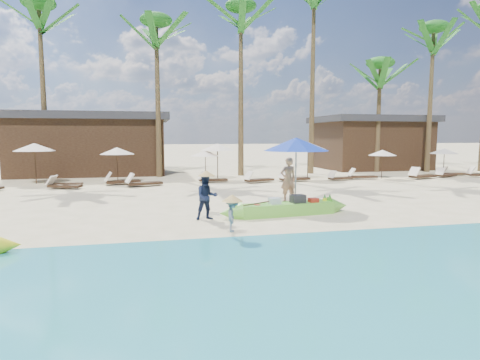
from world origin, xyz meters
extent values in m
plane|color=#F9E3B8|center=(0.00, 0.00, 0.00)|extent=(240.00, 240.00, 0.00)
cube|color=tan|center=(0.00, -5.00, 0.00)|extent=(240.00, 4.50, 0.01)
cube|color=#68C33B|center=(0.61, 0.08, 0.20)|extent=(3.41, 1.06, 0.40)
cube|color=white|center=(0.61, 0.08, 0.22)|extent=(2.93, 0.81, 0.18)
cube|color=#262628|center=(1.03, 0.13, 0.50)|extent=(0.51, 0.42, 0.37)
cube|color=silver|center=(0.18, 0.09, 0.46)|extent=(0.40, 0.36, 0.30)
cube|color=#B32917|center=(1.62, 0.14, 0.43)|extent=(0.34, 0.30, 0.23)
cylinder|color=#B32917|center=(-0.45, 0.02, 0.36)|extent=(0.23, 0.23, 0.10)
cylinder|color=#262628|center=(-0.70, -0.11, 0.35)|extent=(0.21, 0.21, 0.08)
sphere|color=tan|center=(-1.02, -0.09, 0.41)|extent=(0.19, 0.19, 0.19)
cylinder|color=#FFF420|center=(2.13, 0.33, 0.41)|extent=(0.15, 0.15, 0.19)
cylinder|color=#FFF420|center=(2.34, 0.36, 0.41)|extent=(0.15, 0.15, 0.19)
imported|color=tan|center=(1.60, 2.74, 0.92)|extent=(0.69, 0.48, 1.84)
imported|color=#141D37|center=(-2.17, -0.09, 0.74)|extent=(0.78, 0.63, 1.49)
imported|color=gray|center=(-1.84, -2.59, 0.62)|extent=(0.44, 0.62, 0.87)
cylinder|color=#99999E|center=(1.45, 1.47, 1.29)|extent=(0.06, 0.06, 2.58)
cone|color=#1230A8|center=(1.45, 1.47, 2.40)|extent=(2.46, 2.46, 0.50)
cylinder|color=#3A2817|center=(-10.31, 11.87, 1.12)|extent=(0.06, 0.06, 2.24)
cone|color=white|center=(-10.31, 11.87, 2.08)|extent=(2.24, 2.24, 0.45)
cube|color=#3A2817|center=(-8.32, 10.15, 0.14)|extent=(1.55, 0.55, 0.11)
cube|color=white|center=(-8.99, 10.17, 0.41)|extent=(0.36, 0.51, 0.45)
cylinder|color=#3A2817|center=(-5.79, 11.35, 1.00)|extent=(0.05, 0.05, 1.99)
cone|color=white|center=(-5.79, 11.35, 1.85)|extent=(1.99, 1.99, 0.40)
cube|color=#3A2817|center=(-8.25, 9.08, 0.15)|extent=(1.74, 1.06, 0.12)
cube|color=white|center=(-8.94, 9.32, 0.44)|extent=(0.53, 0.63, 0.48)
cube|color=#3A2817|center=(-5.43, 10.31, 0.16)|extent=(1.91, 0.92, 0.13)
cube|color=white|center=(-6.23, 10.16, 0.48)|extent=(0.51, 0.66, 0.53)
cylinder|color=#3A2817|center=(-0.66, 11.33, 0.90)|extent=(0.05, 0.05, 1.80)
cone|color=white|center=(-0.66, 11.33, 1.68)|extent=(1.80, 1.80, 0.36)
cube|color=#3A2817|center=(-4.25, 9.26, 0.16)|extent=(1.93, 1.10, 0.13)
cube|color=white|center=(-5.02, 9.03, 0.49)|extent=(0.57, 0.69, 0.54)
cylinder|color=#3A2817|center=(0.15, 11.74, 1.09)|extent=(0.05, 0.05, 2.18)
cone|color=white|center=(0.15, 11.74, 2.03)|extent=(2.18, 2.18, 0.44)
cube|color=#3A2817|center=(-0.35, 10.31, 0.14)|extent=(1.65, 0.62, 0.11)
cube|color=white|center=(-1.06, 10.27, 0.43)|extent=(0.39, 0.55, 0.47)
cube|color=#3A2817|center=(2.28, 9.63, 0.15)|extent=(1.83, 1.09, 0.12)
cube|color=white|center=(1.55, 9.38, 0.46)|extent=(0.55, 0.66, 0.51)
cylinder|color=#3A2817|center=(5.71, 10.72, 1.13)|extent=(0.06, 0.06, 2.25)
cone|color=white|center=(5.71, 10.72, 2.10)|extent=(2.25, 2.25, 0.45)
cube|color=#3A2817|center=(4.47, 9.66, 0.16)|extent=(1.88, 0.88, 0.13)
cube|color=white|center=(3.68, 9.53, 0.48)|extent=(0.50, 0.64, 0.53)
cube|color=#3A2817|center=(7.44, 9.65, 0.14)|extent=(1.61, 0.86, 0.11)
cube|color=white|center=(6.78, 9.49, 0.41)|extent=(0.45, 0.57, 0.45)
cylinder|color=#3A2817|center=(10.46, 10.03, 0.89)|extent=(0.04, 0.04, 1.78)
cone|color=white|center=(10.46, 10.03, 1.65)|extent=(1.78, 1.78, 0.36)
cube|color=#3A2817|center=(9.14, 10.00, 0.15)|extent=(1.77, 0.78, 0.12)
cube|color=white|center=(8.39, 10.10, 0.45)|extent=(0.45, 0.60, 0.50)
cylinder|color=#3A2817|center=(15.27, 10.34, 0.92)|extent=(0.05, 0.05, 1.84)
cone|color=white|center=(15.27, 10.34, 1.71)|extent=(1.84, 1.84, 0.37)
cube|color=#3A2817|center=(12.94, 9.34, 0.17)|extent=(2.00, 1.11, 0.13)
cube|color=white|center=(12.14, 9.11, 0.50)|extent=(0.58, 0.71, 0.56)
cube|color=#3A2817|center=(15.13, 9.86, 0.14)|extent=(1.69, 1.01, 0.11)
cube|color=white|center=(14.45, 9.63, 0.43)|extent=(0.51, 0.61, 0.47)
cube|color=#3A2817|center=(16.25, 10.51, 0.15)|extent=(1.72, 0.82, 0.12)
cube|color=white|center=(15.54, 10.64, 0.44)|extent=(0.46, 0.59, 0.48)
cube|color=white|center=(16.76, 9.59, 0.46)|extent=(0.54, 0.65, 0.51)
cone|color=brown|center=(-10.45, 15.08, 5.45)|extent=(0.40, 0.40, 10.89)
ellipsoid|color=#1F5C17|center=(-10.45, 15.08, 10.89)|extent=(2.08, 2.08, 0.88)
cone|color=brown|center=(-3.36, 14.27, 5.04)|extent=(0.40, 0.40, 10.08)
ellipsoid|color=#1F5C17|center=(-3.36, 14.27, 10.08)|extent=(2.08, 2.08, 0.88)
cone|color=brown|center=(2.15, 14.01, 5.63)|extent=(0.40, 0.40, 11.26)
ellipsoid|color=#1F5C17|center=(2.15, 14.01, 11.26)|extent=(2.08, 2.08, 0.88)
cone|color=brown|center=(7.45, 14.38, 6.58)|extent=(0.40, 0.40, 13.16)
cone|color=brown|center=(12.84, 14.52, 4.04)|extent=(0.40, 0.40, 8.07)
ellipsoid|color=#1F5C17|center=(12.84, 14.52, 8.07)|extent=(2.08, 2.08, 0.88)
cone|color=brown|center=(16.57, 13.68, 5.32)|extent=(0.40, 0.40, 10.64)
ellipsoid|color=#1F5C17|center=(16.57, 13.68, 10.64)|extent=(2.08, 2.08, 0.88)
cube|color=#3A2817|center=(-8.00, 17.50, 1.90)|extent=(10.00, 6.00, 3.80)
cube|color=#2D2D33|center=(-8.00, 17.50, 4.05)|extent=(10.80, 6.60, 0.50)
cube|color=#3A2817|center=(14.00, 17.50, 1.90)|extent=(8.00, 6.00, 3.80)
cube|color=#2D2D33|center=(14.00, 17.50, 4.05)|extent=(8.80, 6.60, 0.50)
camera|label=1|loc=(-3.92, -12.81, 2.71)|focal=30.00mm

